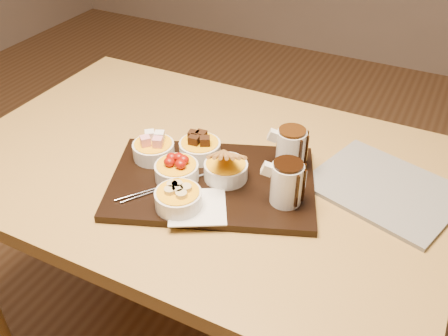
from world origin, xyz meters
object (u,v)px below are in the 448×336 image
at_px(pitcher_milk_chocolate, 291,149).
at_px(newspaper, 385,188).
at_px(serving_board, 212,182).
at_px(dining_table, 202,193).
at_px(pitcher_dark_chocolate, 287,184).
at_px(bowl_strawberries, 177,172).

relative_size(pitcher_milk_chocolate, newspaper, 0.30).
bearing_deg(pitcher_milk_chocolate, serving_board, -158.20).
distance_m(dining_table, pitcher_milk_chocolate, 0.27).
xyz_separation_m(dining_table, newspaper, (0.43, 0.09, 0.10)).
distance_m(pitcher_dark_chocolate, pitcher_milk_chocolate, 0.13).
height_order(dining_table, bowl_strawberries, bowl_strawberries).
distance_m(serving_board, pitcher_dark_chocolate, 0.18).
relative_size(dining_table, newspaper, 3.89).
height_order(bowl_strawberries, pitcher_milk_chocolate, pitcher_milk_chocolate).
relative_size(dining_table, serving_board, 2.61).
height_order(pitcher_dark_chocolate, pitcher_milk_chocolate, same).
bearing_deg(pitcher_dark_chocolate, bowl_strawberries, 167.35).
relative_size(pitcher_dark_chocolate, pitcher_milk_chocolate, 1.00).
bearing_deg(dining_table, serving_board, -45.13).
xyz_separation_m(pitcher_milk_chocolate, newspaper, (0.22, 0.03, -0.06)).
bearing_deg(bowl_strawberries, dining_table, 88.23).
height_order(dining_table, serving_board, serving_board).
bearing_deg(newspaper, pitcher_dark_chocolate, -122.10).
height_order(serving_board, pitcher_dark_chocolate, pitcher_dark_chocolate).
bearing_deg(pitcher_milk_chocolate, pitcher_dark_chocolate, -94.40).
xyz_separation_m(bowl_strawberries, pitcher_milk_chocolate, (0.21, 0.16, 0.03)).
height_order(serving_board, pitcher_milk_chocolate, pitcher_milk_chocolate).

